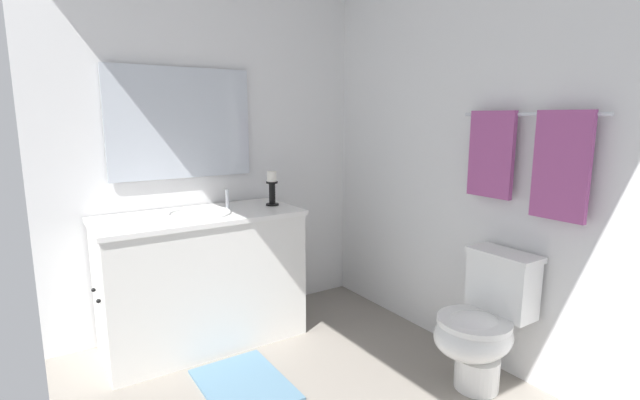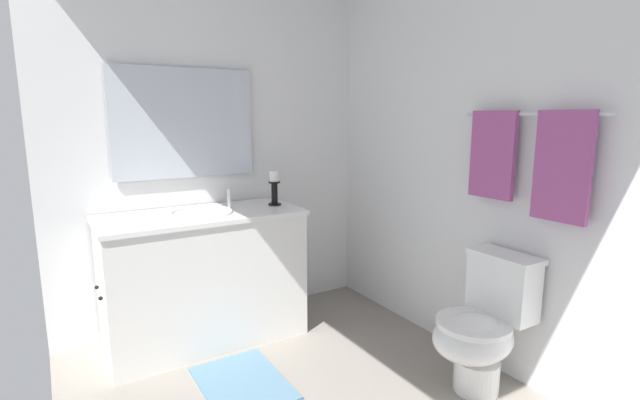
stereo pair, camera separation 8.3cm
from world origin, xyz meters
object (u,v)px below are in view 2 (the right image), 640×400
(vanity_cabinet, at_px, (205,277))
(towel_near_vanity, at_px, (492,155))
(mirror, at_px, (185,123))
(bath_mat, at_px, (243,383))
(sink_basin, at_px, (202,219))
(towel_bar, at_px, (531,114))
(candle_holder_tall, at_px, (274,187))
(towel_center, at_px, (562,167))
(toilet, at_px, (482,327))

(vanity_cabinet, xyz_separation_m, towel_near_vanity, (1.17, 1.29, 0.83))
(mirror, bearing_deg, bath_mat, 0.00)
(sink_basin, height_order, towel_bar, towel_bar)
(vanity_cabinet, relative_size, towel_near_vanity, 2.65)
(towel_near_vanity, bearing_deg, vanity_cabinet, -132.30)
(vanity_cabinet, distance_m, towel_near_vanity, 1.93)
(bath_mat, bearing_deg, mirror, 180.00)
(candle_holder_tall, bearing_deg, towel_near_vanity, 33.29)
(towel_bar, height_order, towel_center, towel_center)
(towel_center, bearing_deg, mirror, -145.20)
(sink_basin, height_order, mirror, mirror)
(vanity_cabinet, distance_m, towel_center, 2.19)
(towel_bar, bearing_deg, vanity_cabinet, -136.43)
(mirror, xyz_separation_m, towel_bar, (1.66, 1.31, 0.06))
(vanity_cabinet, height_order, towel_center, towel_center)
(vanity_cabinet, height_order, towel_bar, towel_bar)
(sink_basin, xyz_separation_m, bath_mat, (0.62, -0.00, -0.82))
(bath_mat, bearing_deg, vanity_cabinet, -180.00)
(toilet, distance_m, towel_bar, 1.14)
(towel_bar, bearing_deg, candle_holder_tall, -150.16)
(towel_center, bearing_deg, toilet, -139.32)
(towel_bar, height_order, towel_near_vanity, towel_near_vanity)
(toilet, bearing_deg, bath_mat, -123.34)
(candle_holder_tall, xyz_separation_m, toilet, (1.34, 0.57, -0.62))
(sink_basin, relative_size, mirror, 0.42)
(toilet, relative_size, towel_near_vanity, 1.56)
(toilet, bearing_deg, mirror, -146.14)
(mirror, distance_m, candle_holder_tall, 0.74)
(vanity_cabinet, bearing_deg, bath_mat, 0.00)
(bath_mat, bearing_deg, towel_near_vanity, 66.93)
(vanity_cabinet, distance_m, mirror, 1.03)
(towel_bar, bearing_deg, bath_mat, -119.85)
(vanity_cabinet, relative_size, bath_mat, 2.13)
(mirror, xyz_separation_m, towel_center, (1.86, 1.29, -0.19))
(toilet, xyz_separation_m, towel_center, (0.24, 0.20, 0.87))
(sink_basin, distance_m, towel_bar, 2.01)
(towel_near_vanity, bearing_deg, candle_holder_tall, -146.71)
(mirror, bearing_deg, towel_center, 34.80)
(candle_holder_tall, distance_m, bath_mat, 1.28)
(sink_basin, distance_m, bath_mat, 1.03)
(towel_near_vanity, bearing_deg, mirror, -138.41)
(towel_bar, xyz_separation_m, towel_center, (0.20, -0.02, -0.25))
(sink_basin, relative_size, towel_bar, 0.50)
(mirror, bearing_deg, towel_near_vanity, 41.59)
(candle_holder_tall, bearing_deg, vanity_cabinet, -89.92)
(sink_basin, distance_m, toilet, 1.79)
(mirror, height_order, towel_bar, mirror)
(candle_holder_tall, relative_size, towel_near_vanity, 0.49)
(candle_holder_tall, xyz_separation_m, bath_mat, (0.63, -0.52, -0.98))
(vanity_cabinet, xyz_separation_m, toilet, (1.34, 1.09, -0.07))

